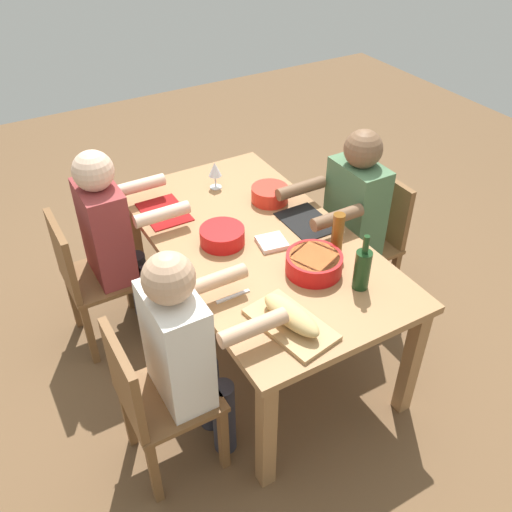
% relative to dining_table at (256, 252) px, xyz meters
% --- Properties ---
extents(ground_plane, '(8.00, 8.00, 0.00)m').
position_rel_dining_table_xyz_m(ground_plane, '(0.00, 0.00, -0.66)').
color(ground_plane, brown).
extents(dining_table, '(1.75, 0.96, 0.74)m').
position_rel_dining_table_xyz_m(dining_table, '(0.00, 0.00, 0.00)').
color(dining_table, '#9E7044').
rests_on(dining_table, ground_plane).
extents(chair_near_left, '(0.40, 0.40, 0.85)m').
position_rel_dining_table_xyz_m(chair_near_left, '(-0.48, -0.80, -0.17)').
color(chair_near_left, brown).
rests_on(chair_near_left, ground_plane).
extents(diner_near_left, '(0.41, 0.53, 1.20)m').
position_rel_dining_table_xyz_m(diner_near_left, '(-0.48, -0.62, 0.04)').
color(diner_near_left, '#2D2D38').
rests_on(diner_near_left, ground_plane).
extents(chair_far_center, '(0.40, 0.40, 0.85)m').
position_rel_dining_table_xyz_m(chair_far_center, '(0.00, 0.80, -0.17)').
color(chair_far_center, brown).
rests_on(chair_far_center, ground_plane).
extents(diner_far_center, '(0.41, 0.53, 1.20)m').
position_rel_dining_table_xyz_m(diner_far_center, '(-0.00, 0.62, 0.04)').
color(diner_far_center, '#2D2D38').
rests_on(diner_far_center, ground_plane).
extents(chair_near_right, '(0.40, 0.40, 0.85)m').
position_rel_dining_table_xyz_m(chair_near_right, '(0.48, -0.80, -0.17)').
color(chair_near_right, brown).
rests_on(chair_near_right, ground_plane).
extents(diner_near_right, '(0.41, 0.53, 1.20)m').
position_rel_dining_table_xyz_m(diner_near_right, '(0.48, -0.62, 0.04)').
color(diner_near_right, '#2D2D38').
rests_on(diner_near_right, ground_plane).
extents(serving_bowl_fruit, '(0.27, 0.27, 0.10)m').
position_rel_dining_table_xyz_m(serving_bowl_fruit, '(0.37, 0.11, 0.14)').
color(serving_bowl_fruit, red).
rests_on(serving_bowl_fruit, dining_table).
extents(serving_bowl_pasta, '(0.23, 0.23, 0.09)m').
position_rel_dining_table_xyz_m(serving_bowl_pasta, '(-0.06, -0.17, 0.13)').
color(serving_bowl_pasta, red).
rests_on(serving_bowl_pasta, dining_table).
extents(serving_bowl_greens, '(0.21, 0.21, 0.09)m').
position_rel_dining_table_xyz_m(serving_bowl_greens, '(-0.29, 0.26, 0.13)').
color(serving_bowl_greens, red).
rests_on(serving_bowl_greens, dining_table).
extents(cutting_board, '(0.43, 0.29, 0.02)m').
position_rel_dining_table_xyz_m(cutting_board, '(0.63, -0.19, 0.09)').
color(cutting_board, tan).
rests_on(cutting_board, dining_table).
extents(bread_loaf, '(0.33, 0.17, 0.09)m').
position_rel_dining_table_xyz_m(bread_loaf, '(0.63, -0.19, 0.15)').
color(bread_loaf, tan).
rests_on(bread_loaf, cutting_board).
extents(wine_bottle, '(0.08, 0.08, 0.29)m').
position_rel_dining_table_xyz_m(wine_bottle, '(0.57, 0.23, 0.19)').
color(wine_bottle, '#193819').
rests_on(wine_bottle, dining_table).
extents(beer_bottle, '(0.06, 0.06, 0.22)m').
position_rel_dining_table_xyz_m(beer_bottle, '(0.29, 0.30, 0.19)').
color(beer_bottle, brown).
rests_on(beer_bottle, dining_table).
extents(wine_glass, '(0.08, 0.08, 0.17)m').
position_rel_dining_table_xyz_m(wine_glass, '(-0.58, 0.06, 0.20)').
color(wine_glass, silver).
rests_on(wine_glass, dining_table).
extents(placemat_near_left, '(0.32, 0.23, 0.01)m').
position_rel_dining_table_xyz_m(placemat_near_left, '(-0.48, -0.32, 0.09)').
color(placemat_near_left, maroon).
rests_on(placemat_near_left, dining_table).
extents(placemat_far_center, '(0.32, 0.23, 0.01)m').
position_rel_dining_table_xyz_m(placemat_far_center, '(0.00, 0.32, 0.09)').
color(placemat_far_center, black).
rests_on(placemat_far_center, dining_table).
extents(fork_near_right, '(0.02, 0.17, 0.01)m').
position_rel_dining_table_xyz_m(fork_near_right, '(0.34, -0.32, 0.09)').
color(fork_near_right, silver).
rests_on(fork_near_right, dining_table).
extents(napkin_stack, '(0.16, 0.16, 0.02)m').
position_rel_dining_table_xyz_m(napkin_stack, '(0.08, 0.05, 0.10)').
color(napkin_stack, white).
rests_on(napkin_stack, dining_table).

